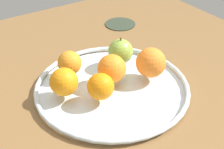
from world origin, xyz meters
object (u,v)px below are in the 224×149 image
Objects in this scene: orange_front_right at (112,69)px; ambient_coaster at (120,24)px; fruit_bowl at (112,87)px; orange_front_left at (101,87)px; orange_center at (64,82)px; apple at (121,51)px; orange_back_left at (70,63)px; orange_back_right at (151,63)px.

orange_front_right reaches higher than ambient_coaster.
fruit_bowl is 7.31cm from orange_front_left.
orange_front_left is 9.02cm from orange_center.
orange_center is at bearing -98.34° from orange_front_right.
orange_front_left is 0.94× the size of orange_center.
apple is 16.69cm from orange_front_left.
orange_front_left reaches higher than fruit_bowl.
orange_back_left is 0.59× the size of ambient_coaster.
apple is 0.71× the size of ambient_coaster.
orange_front_right reaches higher than orange_center.
orange_back_right reaches higher than orange_front_left.
orange_center is 0.64× the size of ambient_coaster.
ambient_coaster is (-20.36, 30.44, -4.72)cm from orange_back_left.
fruit_bowl is 11.65cm from apple.
fruit_bowl is 5.08× the size of apple.
orange_front_left is at bearing -54.23° from orange_front_right.
orange_center is (4.28, -19.54, -0.04)cm from apple.
fruit_bowl is 11.91cm from orange_back_right.
orange_front_left is 0.59× the size of ambient_coaster.
apple is at bearing 131.34° from orange_front_right.
orange_front_right is 0.68× the size of ambient_coaster.
apple reaches higher than orange_front_right.
ambient_coaster is (-27.58, 35.63, -4.99)cm from orange_center.
orange_back_right reaches higher than ambient_coaster.
orange_back_left is at bearing -140.76° from orange_front_right.
orange_center is (-5.41, -22.42, -0.47)cm from orange_back_right.
ambient_coaster is at bearing 142.22° from fruit_bowl.
orange_front_left is at bearing 46.60° from orange_center.
ambient_coaster is (-23.31, 16.09, -5.02)cm from apple.
orange_center is (-6.19, -6.55, 0.22)cm from orange_front_left.
orange_back_right is 35.96cm from ambient_coaster.
orange_front_left and orange_back_left have the same top height.
orange_front_right is at bearing 125.77° from orange_front_left.
orange_front_left is at bearing -87.19° from orange_back_right.
orange_front_right is at bearing 81.66° from orange_center.
orange_front_left is 44.82cm from ambient_coaster.
orange_front_right reaches higher than orange_front_left.
apple is 0.99× the size of orange_back_right.
fruit_bowl is at bearing -37.78° from ambient_coaster.
orange_back_right is at bearing -21.81° from ambient_coaster.
orange_back_left is (-2.94, -14.36, -0.30)cm from apple.
orange_center is (7.22, -5.18, 0.27)cm from orange_back_left.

